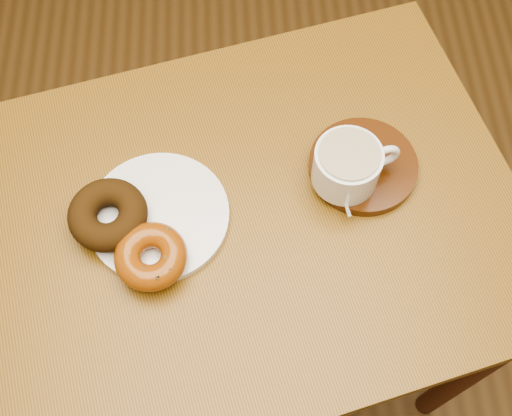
{
  "coord_description": "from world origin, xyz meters",
  "views": [
    {
      "loc": [
        -0.28,
        -0.42,
        1.64
      ],
      "look_at": [
        -0.26,
        -0.0,
        0.8
      ],
      "focal_mm": 45.0,
      "sensor_mm": 36.0,
      "label": 1
    }
  ],
  "objects_px": {
    "coffee_cup": "(348,165)",
    "saucer": "(363,166)",
    "cafe_table": "(244,247)",
    "donut_plate": "(159,216)"
  },
  "relations": [
    {
      "from": "donut_plate",
      "to": "saucer",
      "type": "distance_m",
      "value": 0.32
    },
    {
      "from": "cafe_table",
      "to": "saucer",
      "type": "bearing_deg",
      "value": 5.85
    },
    {
      "from": "cafe_table",
      "to": "donut_plate",
      "type": "height_order",
      "value": "donut_plate"
    },
    {
      "from": "cafe_table",
      "to": "donut_plate",
      "type": "bearing_deg",
      "value": 165.04
    },
    {
      "from": "donut_plate",
      "to": "coffee_cup",
      "type": "distance_m",
      "value": 0.29
    },
    {
      "from": "cafe_table",
      "to": "donut_plate",
      "type": "relative_size",
      "value": 4.61
    },
    {
      "from": "coffee_cup",
      "to": "saucer",
      "type": "bearing_deg",
      "value": 23.97
    },
    {
      "from": "saucer",
      "to": "coffee_cup",
      "type": "bearing_deg",
      "value": -143.62
    },
    {
      "from": "cafe_table",
      "to": "saucer",
      "type": "xyz_separation_m",
      "value": [
        0.19,
        0.07,
        0.13
      ]
    },
    {
      "from": "cafe_table",
      "to": "saucer",
      "type": "distance_m",
      "value": 0.24
    }
  ]
}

